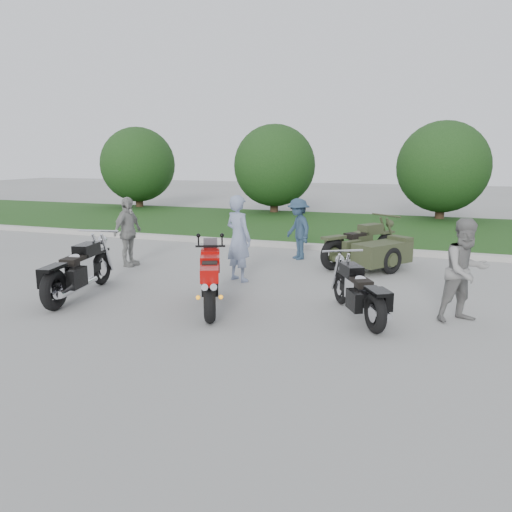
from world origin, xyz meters
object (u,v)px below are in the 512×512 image
(cruiser_right, at_px, (359,294))
(person_back, at_px, (128,232))
(person_stripe, at_px, (238,238))
(person_denim, at_px, (298,229))
(sportbike_red, at_px, (210,279))
(person_grey, at_px, (465,271))
(cruiser_sidecar, at_px, (372,250))
(cruiser_left, at_px, (77,272))

(cruiser_right, bearing_deg, person_back, 130.25)
(person_stripe, height_order, person_denim, person_stripe)
(person_stripe, bearing_deg, person_back, 17.48)
(sportbike_red, bearing_deg, person_grey, -12.11)
(person_stripe, bearing_deg, person_grey, -169.96)
(sportbike_red, bearing_deg, cruiser_sidecar, 37.85)
(person_stripe, distance_m, person_grey, 4.60)
(cruiser_right, height_order, cruiser_sidecar, cruiser_sidecar)
(cruiser_left, height_order, person_back, person_back)
(cruiser_left, distance_m, person_grey, 6.89)
(cruiser_left, relative_size, person_back, 1.48)
(sportbike_red, bearing_deg, person_denim, 62.52)
(person_back, bearing_deg, cruiser_right, -107.75)
(cruiser_sidecar, xyz_separation_m, person_grey, (1.86, -3.33, 0.38))
(sportbike_red, height_order, cruiser_sidecar, cruiser_sidecar)
(cruiser_sidecar, height_order, person_denim, person_denim)
(cruiser_left, bearing_deg, person_grey, -2.16)
(cruiser_sidecar, bearing_deg, person_denim, -161.61)
(sportbike_red, distance_m, person_stripe, 2.18)
(person_stripe, height_order, person_grey, person_stripe)
(sportbike_red, xyz_separation_m, cruiser_left, (-2.70, -0.13, -0.08))
(cruiser_right, height_order, person_stripe, person_stripe)
(cruiser_sidecar, distance_m, person_stripe, 3.33)
(person_grey, height_order, person_back, person_grey)
(cruiser_left, xyz_separation_m, cruiser_right, (5.20, 0.54, -0.07))
(cruiser_left, relative_size, person_denim, 1.58)
(sportbike_red, relative_size, person_back, 1.15)
(cruiser_sidecar, bearing_deg, person_back, -129.46)
(cruiser_right, xyz_separation_m, person_stripe, (-2.82, 1.72, 0.50))
(cruiser_sidecar, bearing_deg, person_stripe, -106.51)
(cruiser_left, height_order, person_denim, person_denim)
(sportbike_red, bearing_deg, cruiser_left, 158.92)
(cruiser_right, xyz_separation_m, person_grey, (1.61, 0.45, 0.42))
(cruiser_left, distance_m, cruiser_sidecar, 6.57)
(cruiser_right, distance_m, cruiser_sidecar, 3.79)
(cruiser_left, distance_m, person_denim, 5.75)
(cruiser_right, xyz_separation_m, person_back, (-5.89, 2.18, 0.41))
(person_grey, distance_m, person_denim, 5.46)
(sportbike_red, xyz_separation_m, person_denim, (0.30, 4.76, 0.22))
(cruiser_sidecar, xyz_separation_m, person_back, (-5.64, -1.60, 0.38))
(person_grey, bearing_deg, cruiser_left, 153.50)
(sportbike_red, xyz_separation_m, cruiser_sidecar, (2.25, 4.19, -0.11))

